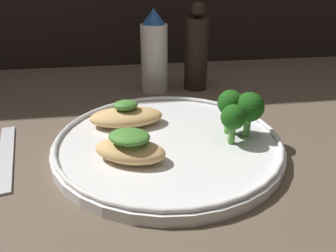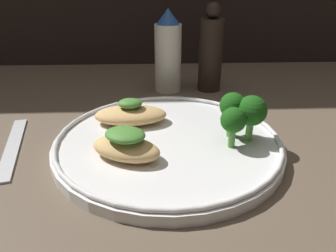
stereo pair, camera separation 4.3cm
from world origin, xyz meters
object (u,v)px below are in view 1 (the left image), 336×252
Objects in this scene: plate at (168,142)px; pepper_grinder at (196,51)px; broccoli_bunch at (239,109)px; sauce_bottle at (154,53)px.

plate is 26.20cm from pepper_grinder.
sauce_bottle is (-8.43, 24.24, 2.01)cm from broccoli_bunch.
sauce_bottle is (0.97, 23.63, 6.49)cm from plate.
pepper_grinder is at bearing 90.44° from broccoli_bunch.
sauce_bottle reaches higher than broccoli_bunch.
sauce_bottle reaches higher than plate.
broccoli_bunch is at bearing -3.69° from plate.
pepper_grinder reaches higher than broccoli_bunch.
pepper_grinder reaches higher than plate.
broccoli_bunch is 24.33cm from pepper_grinder.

